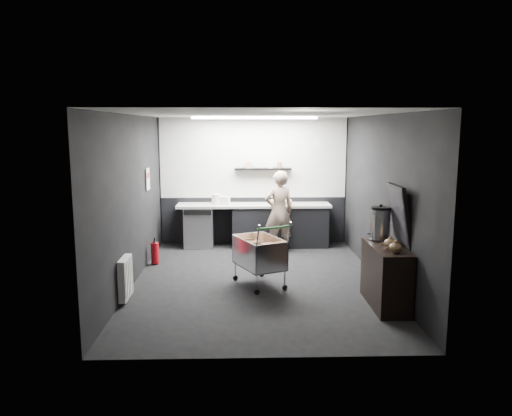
{
  "coord_description": "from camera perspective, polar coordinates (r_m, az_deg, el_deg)",
  "views": [
    {
      "loc": [
        -0.26,
        -7.88,
        2.52
      ],
      "look_at": [
        -0.01,
        0.4,
        1.15
      ],
      "focal_mm": 35.0,
      "sensor_mm": 36.0,
      "label": 1
    }
  ],
  "objects": [
    {
      "name": "person",
      "position": [
        10.02,
        2.64,
        -0.39
      ],
      "size": [
        0.68,
        0.53,
        1.64
      ],
      "primitive_type": "imported",
      "rotation": [
        0.0,
        0.0,
        3.4
      ],
      "color": "beige",
      "rests_on": "floor"
    },
    {
      "name": "sideboard",
      "position": [
        7.3,
        14.66,
        -6.6
      ],
      "size": [
        0.49,
        1.15,
        1.72
      ],
      "color": "black",
      "rests_on": "floor"
    },
    {
      "name": "wall_left",
      "position": [
        8.15,
        -14.01,
        0.86
      ],
      "size": [
        0.0,
        5.5,
        5.5
      ],
      "primitive_type": "plane",
      "rotation": [
        1.57,
        0.0,
        1.57
      ],
      "color": "black",
      "rests_on": "floor"
    },
    {
      "name": "white_container",
      "position": [
        10.37,
        -3.61,
        0.85
      ],
      "size": [
        0.23,
        0.2,
        0.17
      ],
      "primitive_type": "cube",
      "rotation": [
        0.0,
        0.0,
        -0.32
      ],
      "color": "white",
      "rests_on": "prep_counter"
    },
    {
      "name": "fire_extinguisher",
      "position": [
        9.36,
        -11.48,
        -4.96
      ],
      "size": [
        0.14,
        0.14,
        0.47
      ],
      "color": "#B40C14",
      "rests_on": "floor"
    },
    {
      "name": "wall_right",
      "position": [
        8.28,
        14.15,
        0.98
      ],
      "size": [
        0.0,
        5.5,
        5.5
      ],
      "primitive_type": "plane",
      "rotation": [
        1.57,
        0.0,
        -1.57
      ],
      "color": "black",
      "rests_on": "floor"
    },
    {
      "name": "floating_shelf",
      "position": [
        10.55,
        0.8,
        4.48
      ],
      "size": [
        1.2,
        0.22,
        0.04
      ],
      "primitive_type": "cube",
      "color": "black",
      "rests_on": "wall_back"
    },
    {
      "name": "ceiling_strip",
      "position": [
        9.73,
        -0.18,
        10.26
      ],
      "size": [
        2.4,
        0.2,
        0.04
      ],
      "primitive_type": "cube",
      "color": "white",
      "rests_on": "ceiling"
    },
    {
      "name": "cardboard_box",
      "position": [
        10.4,
        2.88,
        0.65
      ],
      "size": [
        0.45,
        0.35,
        0.09
      ],
      "primitive_type": "cube",
      "rotation": [
        0.0,
        0.0,
        -0.05
      ],
      "color": "tan",
      "rests_on": "prep_counter"
    },
    {
      "name": "kitchen_wall_panel",
      "position": [
        10.63,
        -0.3,
        5.77
      ],
      "size": [
        3.95,
        0.02,
        1.7
      ],
      "primitive_type": "cube",
      "color": "silver",
      "rests_on": "wall_back"
    },
    {
      "name": "dado_panel",
      "position": [
        10.8,
        -0.3,
        -1.4
      ],
      "size": [
        3.95,
        0.02,
        1.0
      ],
      "primitive_type": "cube",
      "color": "black",
      "rests_on": "wall_back"
    },
    {
      "name": "wall_clock",
      "position": [
        10.73,
        7.25,
        7.33
      ],
      "size": [
        0.2,
        0.03,
        0.2
      ],
      "primitive_type": "cylinder",
      "rotation": [
        1.57,
        0.0,
        0.0
      ],
      "color": "white",
      "rests_on": "wall_back"
    },
    {
      "name": "shopping_cart",
      "position": [
        7.94,
        0.35,
        -5.38
      ],
      "size": [
        0.93,
        1.17,
        1.04
      ],
      "color": "silver",
      "rests_on": "floor"
    },
    {
      "name": "poster",
      "position": [
        9.39,
        -12.27,
        3.24
      ],
      "size": [
        0.02,
        0.3,
        0.4
      ],
      "primitive_type": "cube",
      "color": "silver",
      "rests_on": "wall_left"
    },
    {
      "name": "wall_back",
      "position": [
        10.7,
        -0.3,
        3.1
      ],
      "size": [
        5.5,
        0.0,
        5.5
      ],
      "primitive_type": "plane",
      "rotation": [
        1.57,
        0.0,
        0.0
      ],
      "color": "black",
      "rests_on": "floor"
    },
    {
      "name": "ceiling",
      "position": [
        7.89,
        0.19,
        10.7
      ],
      "size": [
        5.5,
        5.5,
        0.0
      ],
      "primitive_type": "plane",
      "rotation": [
        3.14,
        0.0,
        0.0
      ],
      "color": "silver",
      "rests_on": "wall_back"
    },
    {
      "name": "pink_tub",
      "position": [
        10.42,
        -4.5,
        1.01
      ],
      "size": [
        0.22,
        0.22,
        0.22
      ],
      "primitive_type": "cylinder",
      "color": "white",
      "rests_on": "prep_counter"
    },
    {
      "name": "wall_front",
      "position": [
        5.27,
        1.17,
        -3.43
      ],
      "size": [
        5.5,
        0.0,
        5.5
      ],
      "primitive_type": "plane",
      "rotation": [
        -1.57,
        0.0,
        0.0
      ],
      "color": "black",
      "rests_on": "floor"
    },
    {
      "name": "poster_red_band",
      "position": [
        9.38,
        -12.26,
        3.66
      ],
      "size": [
        0.02,
        0.22,
        0.1
      ],
      "primitive_type": "cube",
      "color": "red",
      "rests_on": "poster"
    },
    {
      "name": "floor",
      "position": [
        8.28,
        0.18,
        -8.34
      ],
      "size": [
        5.5,
        5.5,
        0.0
      ],
      "primitive_type": "plane",
      "color": "black",
      "rests_on": "ground"
    },
    {
      "name": "prep_counter",
      "position": [
        10.51,
        0.48,
        -1.94
      ],
      "size": [
        3.2,
        0.61,
        0.9
      ],
      "color": "black",
      "rests_on": "floor"
    },
    {
      "name": "radiator",
      "position": [
        7.5,
        -14.72,
        -7.75
      ],
      "size": [
        0.1,
        0.5,
        0.6
      ],
      "primitive_type": "cube",
      "color": "white",
      "rests_on": "wall_left"
    }
  ]
}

